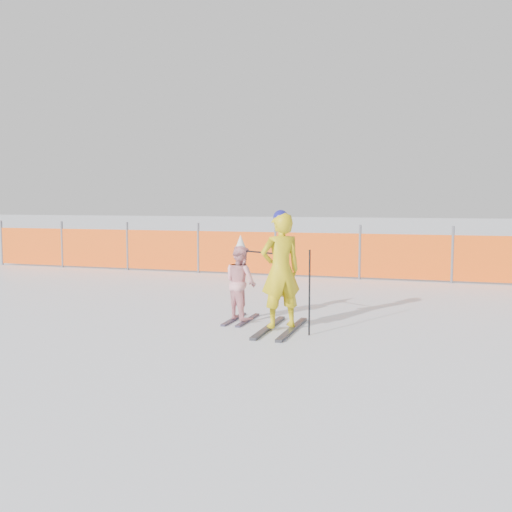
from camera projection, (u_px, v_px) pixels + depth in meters
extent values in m
plane|color=white|center=(245.00, 333.00, 7.69)|extent=(120.00, 120.00, 0.00)
cube|color=black|center=(269.00, 328.00, 7.93)|extent=(0.09, 1.44, 0.04)
cube|color=black|center=(292.00, 329.00, 7.83)|extent=(0.09, 1.44, 0.04)
imported|color=yellow|center=(281.00, 270.00, 7.80)|extent=(0.69, 0.65, 1.58)
sphere|color=navy|center=(281.00, 217.00, 7.74)|extent=(0.21, 0.21, 0.21)
cube|color=black|center=(234.00, 319.00, 8.52)|extent=(0.09, 0.94, 0.03)
cube|color=black|center=(248.00, 320.00, 8.46)|extent=(0.09, 0.94, 0.03)
imported|color=#FCA4AE|center=(241.00, 282.00, 8.44)|extent=(0.67, 0.65, 1.10)
cone|color=white|center=(241.00, 243.00, 8.38)|extent=(0.19, 0.19, 0.24)
cylinder|color=black|center=(309.00, 293.00, 7.50)|extent=(0.02, 0.02, 1.14)
cylinder|color=black|center=(260.00, 252.00, 8.09)|extent=(0.52, 0.31, 0.02)
cylinder|color=#595960|center=(2.00, 243.00, 16.02)|extent=(0.06, 0.06, 1.25)
cylinder|color=#595960|center=(62.00, 244.00, 15.41)|extent=(0.06, 0.06, 1.25)
cylinder|color=#595960|center=(127.00, 246.00, 14.81)|extent=(0.06, 0.06, 1.25)
cylinder|color=#595960|center=(198.00, 248.00, 14.20)|extent=(0.06, 0.06, 1.25)
cylinder|color=#595960|center=(275.00, 250.00, 13.60)|extent=(0.06, 0.06, 1.25)
cylinder|color=#595960|center=(360.00, 252.00, 12.99)|extent=(0.06, 0.06, 1.25)
cylinder|color=#595960|center=(452.00, 255.00, 12.38)|extent=(0.06, 0.06, 1.25)
cube|color=#FF550D|center=(240.00, 252.00, 13.88)|extent=(14.19, 0.03, 1.00)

